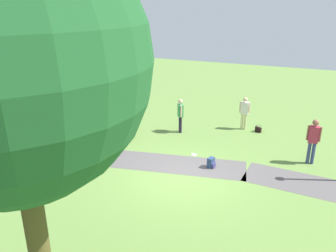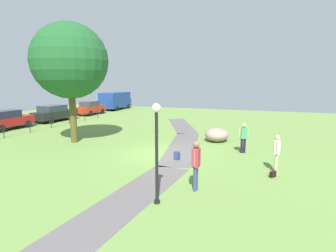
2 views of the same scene
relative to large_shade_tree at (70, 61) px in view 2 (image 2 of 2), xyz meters
The scene contains 19 objects.
ground_plane 8.05m from the large_shade_tree, 96.37° to the right, with size 48.00×48.00×0.00m, color olive.
footpath_segment_near 11.14m from the large_shade_tree, 132.51° to the right, with size 8.10×2.19×0.01m.
footpath_segment_mid 8.62m from the large_shade_tree, 79.95° to the right, with size 8.16×3.08×0.01m.
footpath_segment_far 11.06m from the large_shade_tree, 26.75° to the right, with size 7.93×4.83×0.01m.
large_shade_tree is the anchor object (origin of this frame).
lamp_post 10.89m from the large_shade_tree, 127.20° to the right, with size 0.28×0.28×3.23m.
lawn_boulder 10.29m from the large_shade_tree, 68.14° to the right, with size 1.98×1.81×0.87m.
woman_with_handbag 12.80m from the large_shade_tree, 98.16° to the right, with size 0.52×0.26×1.63m.
man_near_boulder 11.22m from the large_shade_tree, 84.37° to the right, with size 0.39×0.46×1.65m.
passerby_on_path 11.18m from the large_shade_tree, 117.82° to the right, with size 0.52×0.25×1.82m.
handbag_on_grass 13.10m from the large_shade_tree, 101.74° to the right, with size 0.38×0.38×0.31m.
backpack_by_boulder 10.95m from the large_shade_tree, 63.86° to the right, with size 0.32×0.33×0.40m.
spare_backpack_on_lawn 8.96m from the large_shade_tree, 100.76° to the right, with size 0.31×0.32×0.40m.
frisbee_on_grass 9.63m from the large_shade_tree, 93.04° to the right, with size 0.23×0.23×0.02m.
park_fence 6.96m from the large_shade_tree, 97.44° to the left, with size 22.05×0.05×1.05m.
parked_suv_orange 9.34m from the large_shade_tree, 76.80° to the left, with size 3.98×1.78×1.56m.
parked_sedan_grey 11.25m from the large_shade_tree, 48.83° to the left, with size 4.49×2.07×1.56m.
parked_hatchback_blue 15.08m from the large_shade_tree, 31.69° to the left, with size 3.83×1.73×1.56m.
delivery_van 20.38m from the large_shade_tree, 23.48° to the left, with size 5.26×2.56×2.30m.
Camera 2 is at (-13.28, -5.30, 3.92)m, focal length 29.14 mm.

